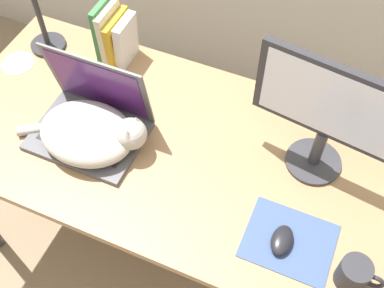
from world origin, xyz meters
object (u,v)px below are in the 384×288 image
Objects in this scene: cat at (91,133)px; computer_mouse at (282,240)px; laptop at (91,120)px; book_row at (115,36)px; mug at (354,274)px; external_monitor at (331,114)px; cd_disc at (18,63)px.

computer_mouse is at bearing -7.84° from cat.
laptop is 3.67× the size of computer_mouse.
book_row reaches higher than mug.
book_row is (-0.78, 0.18, -0.14)m from external_monitor.
book_row is 1.87× the size of cd_disc.
external_monitor is (0.66, 0.21, 0.18)m from cat.
cat reaches higher than mug.
book_row is at bearing 107.13° from cat.
cd_disc is at bearing -179.94° from external_monitor.
laptop is 0.70m from computer_mouse.
cat is 0.49m from cd_disc.
computer_mouse is at bearing -92.16° from external_monitor.
external_monitor is 0.37m from computer_mouse.
cat is 0.72m from external_monitor.
book_row is at bearing 167.37° from external_monitor.
cat is at bearing -25.20° from cd_disc.
book_row is (-0.12, 0.38, 0.04)m from cat.
external_monitor reaches higher than computer_mouse.
external_monitor is at bearing 87.84° from computer_mouse.
laptop is 0.74m from external_monitor.
mug is at bearing -27.42° from book_row.
external_monitor is 3.63× the size of mug.
laptop is 0.44m from cd_disc.
mug is (0.85, -0.12, -0.01)m from cat.
laptop is 0.35m from book_row.
book_row is (-0.77, 0.47, 0.08)m from computer_mouse.
computer_mouse is (0.68, -0.14, -0.03)m from laptop.
cd_disc is (-0.32, -0.18, -0.10)m from book_row.
external_monitor reaches higher than mug.
computer_mouse is at bearing -11.59° from laptop.
book_row reaches higher than cat.
external_monitor reaches higher than cat.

